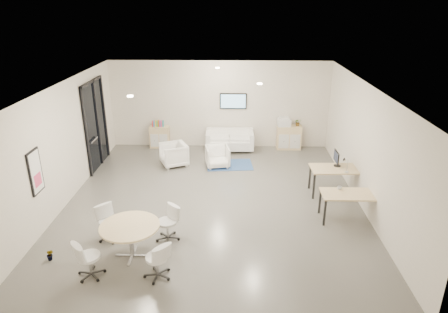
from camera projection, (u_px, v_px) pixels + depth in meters
name	position (u px, v px, depth m)	size (l,w,h in m)	color
room_shell	(213.00, 147.00, 10.46)	(9.60, 10.60, 4.80)	#5A5952
glass_door	(96.00, 122.00, 12.94)	(0.09, 1.90, 2.85)	black
artwork	(36.00, 172.00, 9.10)	(0.05, 0.54, 1.04)	black
wall_tv	(233.00, 101.00, 14.54)	(0.98, 0.06, 0.58)	black
ceiling_spots	(207.00, 81.00, 10.66)	(3.14, 4.14, 0.03)	#FFEAC6
sideboard_left	(160.00, 137.00, 14.95)	(0.72, 0.38, 0.81)	tan
sideboard_right	(289.00, 137.00, 14.78)	(0.89, 0.43, 0.89)	tan
books	(158.00, 124.00, 14.76)	(0.42, 0.14, 0.22)	red
printer	(284.00, 122.00, 14.57)	(0.49, 0.42, 0.33)	white
loveseat	(230.00, 141.00, 14.69)	(1.75, 0.91, 0.65)	white
blue_rug	(230.00, 165.00, 13.47)	(1.51, 1.01, 0.01)	#305694
armchair_left	(174.00, 153.00, 13.31)	(0.81, 0.76, 0.83)	white
armchair_right	(217.00, 156.00, 13.23)	(0.74, 0.69, 0.76)	white
desk_rear	(338.00, 171.00, 11.23)	(1.56, 0.82, 0.80)	tan
desk_front	(350.00, 196.00, 9.91)	(1.41, 0.70, 0.73)	tan
monitor	(337.00, 158.00, 11.25)	(0.20, 0.50, 0.44)	black
round_table	(130.00, 229.00, 8.45)	(1.27, 1.27, 0.77)	tan
meeting_chairs	(131.00, 240.00, 8.55)	(2.18, 2.18, 0.82)	white
plant_cabinet	(298.00, 123.00, 14.59)	(0.25, 0.27, 0.21)	#3F7F3F
plant_floor	(51.00, 258.00, 8.54)	(0.15, 0.27, 0.12)	#3F7F3F
cup	(340.00, 188.00, 10.07)	(0.11, 0.09, 0.11)	white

